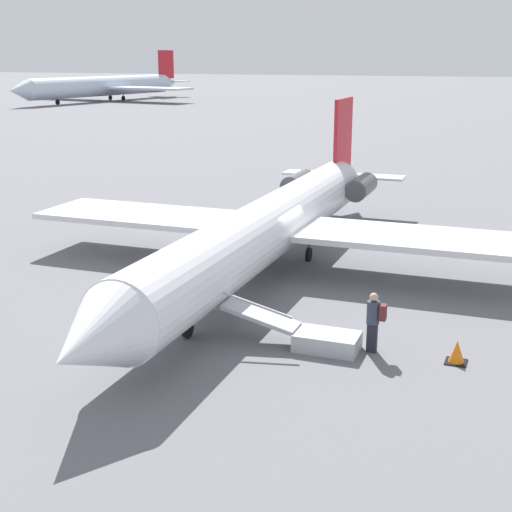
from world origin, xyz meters
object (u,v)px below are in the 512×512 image
(airplane_main, at_px, (275,223))
(airplane_far_right, at_px, (106,86))
(passenger, at_px, (374,318))
(boarding_stairs, at_px, (313,336))

(airplane_main, distance_m, airplane_far_right, 114.35)
(passenger, bearing_deg, airplane_far_right, -54.66)
(airplane_far_right, bearing_deg, passenger, 44.34)
(airplane_main, height_order, airplane_far_right, airplane_far_right)
(airplane_far_right, relative_size, boarding_stairs, 11.27)
(airplane_main, xyz_separation_m, boarding_stairs, (7.14, 3.90, -1.43))
(airplane_main, relative_size, boarding_stairs, 6.66)
(boarding_stairs, distance_m, passenger, 1.80)
(airplane_far_right, height_order, passenger, airplane_far_right)
(boarding_stairs, bearing_deg, airplane_far_right, -55.37)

